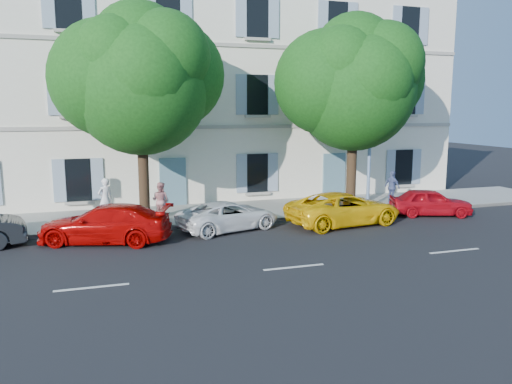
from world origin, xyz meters
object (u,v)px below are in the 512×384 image
object	(u,v)px
tree_right	(354,90)
pedestrian_c	(392,187)
car_red_hatchback	(430,202)
pedestrian_a	(106,199)
car_yellow_supercar	(344,209)
car_red_coupe	(105,224)
pedestrian_b	(161,201)
tree_left	(140,86)
car_white_coupe	(229,216)
street_lamp	(373,115)

from	to	relation	value
tree_right	pedestrian_c	distance (m)	5.55
car_red_hatchback	pedestrian_a	size ratio (longest dim) A/B	2.02
car_yellow_supercar	car_red_coupe	bearing A→B (deg)	82.11
car_red_coupe	pedestrian_b	size ratio (longest dim) A/B	3.00
car_yellow_supercar	pedestrian_c	world-z (taller)	pedestrian_c
car_red_hatchback	tree_right	distance (m)	6.29
tree_left	pedestrian_c	bearing A→B (deg)	2.35
car_white_coupe	pedestrian_a	distance (m)	5.47
tree_left	pedestrian_c	size ratio (longest dim) A/B	5.29
car_red_coupe	tree_right	xyz separation A→B (m)	(11.32, 2.30, 5.06)
car_white_coupe	tree_right	bearing A→B (deg)	-91.62
car_white_coupe	car_red_hatchback	bearing A→B (deg)	-107.53
car_red_coupe	street_lamp	world-z (taller)	street_lamp
pedestrian_a	pedestrian_b	world-z (taller)	pedestrian_a
car_red_hatchback	tree_right	xyz separation A→B (m)	(-3.12, 1.88, 5.13)
car_yellow_supercar	tree_right	bearing A→B (deg)	-41.64
car_red_hatchback	pedestrian_a	distance (m)	14.63
car_red_hatchback	tree_left	xyz separation A→B (m)	(-12.78, 2.06, 5.16)
pedestrian_a	pedestrian_c	distance (m)	13.96
car_white_coupe	pedestrian_c	size ratio (longest dim) A/B	2.56
car_white_coupe	car_red_hatchback	world-z (taller)	car_red_hatchback
car_white_coupe	pedestrian_b	xyz separation A→B (m)	(-2.47, 2.25, 0.37)
street_lamp	pedestrian_b	size ratio (longest dim) A/B	4.88
pedestrian_a	car_red_hatchback	bearing A→B (deg)	142.57
car_yellow_supercar	car_red_hatchback	xyz separation A→B (m)	(4.69, 0.46, -0.07)
car_yellow_supercar	pedestrian_a	bearing A→B (deg)	63.78
car_red_coupe	street_lamp	distance (m)	12.93
car_yellow_supercar	pedestrian_a	size ratio (longest dim) A/B	2.73
car_red_coupe	car_yellow_supercar	xyz separation A→B (m)	(9.75, -0.03, -0.01)
tree_left	pedestrian_b	world-z (taller)	tree_left
car_red_coupe	pedestrian_b	world-z (taller)	pedestrian_b
car_yellow_supercar	pedestrian_c	distance (m)	5.26
car_white_coupe	pedestrian_b	world-z (taller)	pedestrian_b
car_white_coupe	pedestrian_a	xyz separation A→B (m)	(-4.75, 2.69, 0.48)
tree_left	street_lamp	world-z (taller)	tree_left
tree_left	pedestrian_c	world-z (taller)	tree_left
car_white_coupe	pedestrian_b	size ratio (longest dim) A/B	2.62
car_yellow_supercar	pedestrian_b	xyz separation A→B (m)	(-7.38, 2.81, 0.26)
pedestrian_b	tree_left	bearing A→B (deg)	57.76
car_yellow_supercar	tree_left	xyz separation A→B (m)	(-8.09, 2.52, 5.10)
pedestrian_a	tree_left	bearing A→B (deg)	129.02
car_red_coupe	pedestrian_a	bearing A→B (deg)	-162.60
tree_left	pedestrian_b	distance (m)	4.89
pedestrian_b	tree_right	bearing A→B (deg)	-147.61
street_lamp	car_red_coupe	bearing A→B (deg)	-170.71
car_yellow_supercar	pedestrian_a	world-z (taller)	pedestrian_a
street_lamp	pedestrian_b	world-z (taller)	street_lamp
car_red_coupe	pedestrian_c	distance (m)	14.37
street_lamp	car_red_hatchback	bearing A→B (deg)	-34.45
car_red_hatchback	pedestrian_c	xyz separation A→B (m)	(-0.40, 2.57, 0.35)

